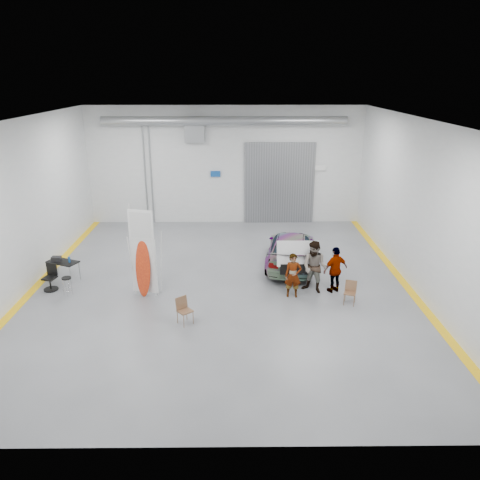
{
  "coord_description": "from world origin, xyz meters",
  "views": [
    {
      "loc": [
        0.54,
        -15.81,
        7.38
      ],
      "look_at": [
        0.69,
        0.83,
        1.5
      ],
      "focal_mm": 35.0,
      "sensor_mm": 36.0,
      "label": 1
    }
  ],
  "objects_px": {
    "person_a": "(293,275)",
    "folding_chair_near": "(185,316)",
    "surfboard_display": "(145,260)",
    "sedan_car": "(291,249)",
    "folding_chair_far": "(349,297)",
    "work_table": "(61,261)",
    "person_b": "(315,267)",
    "person_c": "(335,270)",
    "office_chair": "(50,279)",
    "shop_stool": "(67,286)"
  },
  "relations": [
    {
      "from": "person_b",
      "to": "office_chair",
      "type": "bearing_deg",
      "value": -149.7
    },
    {
      "from": "person_a",
      "to": "work_table",
      "type": "xyz_separation_m",
      "value": [
        -8.6,
        1.53,
        -0.06
      ]
    },
    {
      "from": "sedan_car",
      "to": "work_table",
      "type": "distance_m",
      "value": 8.98
    },
    {
      "from": "person_c",
      "to": "folding_chair_far",
      "type": "relative_size",
      "value": 2.11
    },
    {
      "from": "work_table",
      "to": "office_chair",
      "type": "distance_m",
      "value": 0.95
    },
    {
      "from": "person_c",
      "to": "office_chair",
      "type": "distance_m",
      "value": 10.28
    },
    {
      "from": "sedan_car",
      "to": "folding_chair_near",
      "type": "xyz_separation_m",
      "value": [
        -3.84,
        -4.86,
        -0.4
      ]
    },
    {
      "from": "person_a",
      "to": "folding_chair_near",
      "type": "xyz_separation_m",
      "value": [
        -3.58,
        -1.89,
        -0.53
      ]
    },
    {
      "from": "folding_chair_far",
      "to": "shop_stool",
      "type": "distance_m",
      "value": 9.85
    },
    {
      "from": "person_a",
      "to": "folding_chair_far",
      "type": "bearing_deg",
      "value": -15.0
    },
    {
      "from": "sedan_car",
      "to": "person_a",
      "type": "relative_size",
      "value": 2.89
    },
    {
      "from": "surfboard_display",
      "to": "person_a",
      "type": "bearing_deg",
      "value": 13.13
    },
    {
      "from": "person_c",
      "to": "office_chair",
      "type": "height_order",
      "value": "person_c"
    },
    {
      "from": "surfboard_display",
      "to": "sedan_car",
      "type": "bearing_deg",
      "value": 42.34
    },
    {
      "from": "person_c",
      "to": "shop_stool",
      "type": "distance_m",
      "value": 9.51
    },
    {
      "from": "office_chair",
      "to": "person_c",
      "type": "bearing_deg",
      "value": 11.78
    },
    {
      "from": "folding_chair_far",
      "to": "person_b",
      "type": "bearing_deg",
      "value": 157.08
    },
    {
      "from": "person_a",
      "to": "work_table",
      "type": "relative_size",
      "value": 1.22
    },
    {
      "from": "shop_stool",
      "to": "office_chair",
      "type": "distance_m",
      "value": 0.91
    },
    {
      "from": "sedan_car",
      "to": "office_chair",
      "type": "relative_size",
      "value": 4.77
    },
    {
      "from": "sedan_car",
      "to": "work_table",
      "type": "relative_size",
      "value": 3.52
    },
    {
      "from": "person_c",
      "to": "work_table",
      "type": "distance_m",
      "value": 10.22
    },
    {
      "from": "person_c",
      "to": "office_chair",
      "type": "xyz_separation_m",
      "value": [
        -10.27,
        0.27,
        -0.43
      ]
    },
    {
      "from": "person_b",
      "to": "work_table",
      "type": "xyz_separation_m",
      "value": [
        -9.41,
        1.16,
        -0.22
      ]
    },
    {
      "from": "folding_chair_near",
      "to": "folding_chair_far",
      "type": "distance_m",
      "value": 5.6
    },
    {
      "from": "folding_chair_far",
      "to": "surfboard_display",
      "type": "bearing_deg",
      "value": -166.14
    },
    {
      "from": "person_c",
      "to": "surfboard_display",
      "type": "height_order",
      "value": "surfboard_display"
    },
    {
      "from": "person_b",
      "to": "person_c",
      "type": "xyz_separation_m",
      "value": [
        0.74,
        0.0,
        -0.1
      ]
    },
    {
      "from": "person_a",
      "to": "person_c",
      "type": "xyz_separation_m",
      "value": [
        1.55,
        0.37,
        0.06
      ]
    },
    {
      "from": "surfboard_display",
      "to": "folding_chair_far",
      "type": "height_order",
      "value": "surfboard_display"
    },
    {
      "from": "folding_chair_near",
      "to": "folding_chair_far",
      "type": "bearing_deg",
      "value": -27.01
    },
    {
      "from": "folding_chair_far",
      "to": "person_a",
      "type": "bearing_deg",
      "value": -178.28
    },
    {
      "from": "sedan_car",
      "to": "person_c",
      "type": "xyz_separation_m",
      "value": [
        1.29,
        -2.6,
        0.18
      ]
    },
    {
      "from": "person_b",
      "to": "person_c",
      "type": "relative_size",
      "value": 1.12
    },
    {
      "from": "shop_stool",
      "to": "person_c",
      "type": "bearing_deg",
      "value": 1.25
    },
    {
      "from": "sedan_car",
      "to": "person_a",
      "type": "height_order",
      "value": "person_a"
    },
    {
      "from": "sedan_car",
      "to": "person_a",
      "type": "bearing_deg",
      "value": 94.0
    },
    {
      "from": "work_table",
      "to": "person_b",
      "type": "bearing_deg",
      "value": -7.04
    },
    {
      "from": "folding_chair_far",
      "to": "work_table",
      "type": "xyz_separation_m",
      "value": [
        -10.47,
        2.15,
        0.49
      ]
    },
    {
      "from": "person_c",
      "to": "person_b",
      "type": "bearing_deg",
      "value": -25.44
    },
    {
      "from": "person_a",
      "to": "folding_chair_near",
      "type": "height_order",
      "value": "person_a"
    },
    {
      "from": "sedan_car",
      "to": "folding_chair_near",
      "type": "height_order",
      "value": "sedan_car"
    },
    {
      "from": "sedan_car",
      "to": "shop_stool",
      "type": "distance_m",
      "value": 8.68
    },
    {
      "from": "sedan_car",
      "to": "person_c",
      "type": "distance_m",
      "value": 2.91
    },
    {
      "from": "person_a",
      "to": "person_b",
      "type": "relative_size",
      "value": 0.83
    },
    {
      "from": "folding_chair_far",
      "to": "person_c",
      "type": "bearing_deg",
      "value": 127.89
    },
    {
      "from": "person_a",
      "to": "folding_chair_near",
      "type": "relative_size",
      "value": 1.85
    },
    {
      "from": "folding_chair_far",
      "to": "folding_chair_near",
      "type": "bearing_deg",
      "value": -147.03
    },
    {
      "from": "person_a",
      "to": "person_c",
      "type": "distance_m",
      "value": 1.6
    },
    {
      "from": "sedan_car",
      "to": "surfboard_display",
      "type": "distance_m",
      "value": 6.15
    }
  ]
}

